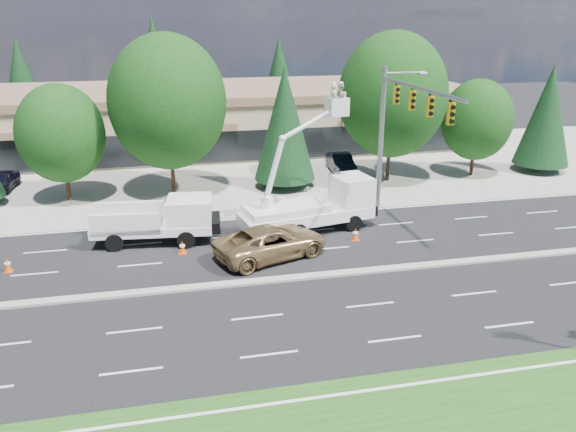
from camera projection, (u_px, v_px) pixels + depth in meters
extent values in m
plane|color=black|center=(246.00, 283.00, 26.49)|extent=(140.00, 140.00, 0.00)
cube|color=gray|center=(211.00, 173.00, 44.87)|extent=(140.00, 22.00, 0.01)
cube|color=gray|center=(246.00, 282.00, 26.47)|extent=(120.00, 0.55, 0.12)
cube|color=tan|center=(201.00, 120.00, 53.21)|extent=(50.00, 15.00, 5.00)
cube|color=brown|center=(199.00, 91.00, 52.30)|extent=(50.40, 15.40, 0.70)
cube|color=black|center=(208.00, 148.00, 46.61)|extent=(48.00, 0.12, 2.60)
cylinder|color=#332114|center=(68.00, 182.00, 37.86)|extent=(0.28, 0.28, 2.55)
ellipsoid|color=black|center=(61.00, 134.00, 36.73)|extent=(5.66, 5.66, 6.50)
cylinder|color=#332114|center=(173.00, 169.00, 39.07)|extent=(0.28, 0.28, 3.55)
ellipsoid|color=black|center=(168.00, 102.00, 37.50)|extent=(7.89, 7.89, 9.07)
cylinder|color=#332114|center=(285.00, 181.00, 41.13)|extent=(0.26, 0.26, 0.80)
cone|color=black|center=(285.00, 123.00, 39.67)|extent=(4.41, 4.41, 8.06)
cylinder|color=#332114|center=(389.00, 158.00, 42.24)|extent=(0.28, 0.28, 3.56)
ellipsoid|color=black|center=(392.00, 95.00, 40.66)|extent=(7.91, 7.91, 9.09)
cylinder|color=#332114|center=(472.00, 160.00, 43.82)|extent=(0.28, 0.28, 2.41)
ellipsoid|color=black|center=(477.00, 120.00, 42.75)|extent=(5.36, 5.36, 6.17)
cylinder|color=#332114|center=(539.00, 166.00, 45.29)|extent=(0.26, 0.26, 0.80)
cone|color=black|center=(547.00, 115.00, 43.89)|extent=(4.26, 4.26, 7.77)
cylinder|color=#332114|center=(29.00, 126.00, 61.39)|extent=(0.26, 0.26, 0.80)
cone|color=black|center=(22.00, 81.00, 59.75)|extent=(4.92, 4.92, 8.98)
cylinder|color=#332114|center=(160.00, 121.00, 64.16)|extent=(0.26, 0.26, 0.80)
cone|color=black|center=(155.00, 68.00, 62.16)|extent=(5.92, 5.92, 10.81)
cylinder|color=#332114|center=(279.00, 117.00, 66.93)|extent=(0.26, 0.26, 0.80)
cone|color=black|center=(279.00, 76.00, 65.34)|extent=(4.80, 4.80, 8.78)
cylinder|color=#332114|center=(374.00, 113.00, 69.31)|extent=(0.26, 0.26, 0.80)
cone|color=black|center=(376.00, 76.00, 67.77)|extent=(4.65, 4.65, 8.49)
cylinder|color=gray|center=(381.00, 140.00, 35.39)|extent=(0.32, 0.32, 9.00)
cylinder|color=gray|center=(419.00, 88.00, 29.50)|extent=(0.20, 10.00, 0.20)
cylinder|color=gray|center=(405.00, 73.00, 34.25)|extent=(2.60, 0.12, 0.12)
cube|color=gold|center=(396.00, 95.00, 32.51)|extent=(0.32, 0.22, 1.05)
cube|color=gold|center=(412.00, 100.00, 30.49)|extent=(0.32, 0.22, 1.05)
cube|color=gold|center=(430.00, 107.00, 28.47)|extent=(0.32, 0.22, 1.05)
cube|color=gold|center=(451.00, 114.00, 26.45)|extent=(0.32, 0.22, 1.05)
cube|color=white|center=(153.00, 226.00, 31.02)|extent=(6.69, 3.04, 0.49)
cube|color=white|center=(190.00, 212.00, 30.97)|extent=(2.61, 2.56, 1.62)
cube|color=black|center=(202.00, 208.00, 30.97)|extent=(0.30, 2.05, 1.08)
cube|color=white|center=(131.00, 212.00, 31.67)|extent=(3.69, 0.71, 1.19)
cube|color=white|center=(125.00, 225.00, 29.75)|extent=(3.69, 0.71, 1.19)
cube|color=white|center=(306.00, 215.00, 32.54)|extent=(8.15, 3.82, 0.69)
cube|color=white|center=(351.00, 192.00, 33.28)|extent=(2.37, 2.64, 1.96)
cube|color=black|center=(362.00, 188.00, 33.50)|extent=(0.46, 1.94, 1.18)
cube|color=white|center=(286.00, 209.00, 31.88)|extent=(5.05, 3.12, 0.49)
cylinder|color=white|center=(267.00, 203.00, 31.26)|extent=(0.69, 0.69, 0.78)
cube|color=white|center=(337.00, 106.00, 31.10)|extent=(1.23, 1.07, 1.06)
imported|color=beige|center=(334.00, 99.00, 30.89)|extent=(0.52, 0.68, 1.69)
imported|color=beige|center=(341.00, 99.00, 31.05)|extent=(0.79, 0.93, 1.69)
ellipsoid|color=white|center=(334.00, 84.00, 30.59)|extent=(0.25, 0.25, 0.18)
ellipsoid|color=white|center=(341.00, 83.00, 30.75)|extent=(0.25, 0.25, 0.18)
cube|color=#F74F07|center=(9.00, 271.00, 27.72)|extent=(0.40, 0.40, 0.03)
cone|color=#F74F07|center=(8.00, 265.00, 27.61)|extent=(0.36, 0.36, 0.70)
cylinder|color=white|center=(7.00, 264.00, 27.58)|extent=(0.29, 0.29, 0.10)
cube|color=#F74F07|center=(183.00, 253.00, 29.81)|extent=(0.40, 0.40, 0.03)
cone|color=#F74F07|center=(182.00, 247.00, 29.70)|extent=(0.36, 0.36, 0.70)
cylinder|color=white|center=(182.00, 246.00, 29.67)|extent=(0.29, 0.29, 0.10)
cube|color=#F74F07|center=(247.00, 251.00, 30.09)|extent=(0.40, 0.40, 0.03)
cone|color=#F74F07|center=(247.00, 245.00, 29.98)|extent=(0.36, 0.36, 0.70)
cylinder|color=white|center=(247.00, 244.00, 29.95)|extent=(0.29, 0.29, 0.10)
cube|color=#F74F07|center=(355.00, 240.00, 31.56)|extent=(0.40, 0.40, 0.03)
cone|color=#F74F07|center=(355.00, 234.00, 31.45)|extent=(0.36, 0.36, 0.70)
cylinder|color=white|center=(356.00, 233.00, 31.43)|extent=(0.29, 0.29, 0.10)
imported|color=#9C7D4B|center=(271.00, 242.00, 29.12)|extent=(6.59, 4.63, 1.67)
imported|color=black|center=(3.00, 181.00, 40.33)|extent=(1.86, 4.00, 1.32)
imported|color=black|center=(341.00, 163.00, 44.64)|extent=(1.87, 4.68, 1.51)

